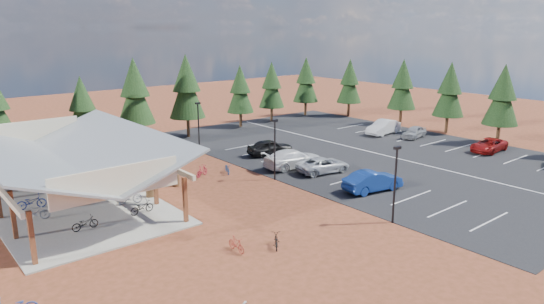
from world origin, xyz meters
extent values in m
plane|color=#582F17|center=(0.00, 0.00, 0.00)|extent=(140.00, 140.00, 0.00)
cube|color=black|center=(18.50, 3.00, 0.02)|extent=(27.00, 44.00, 0.04)
cube|color=gray|center=(-10.00, 7.00, 0.05)|extent=(10.60, 18.60, 0.10)
cube|color=#533017|center=(-14.60, -1.40, 1.60)|extent=(0.25, 0.25, 3.00)
cube|color=#533017|center=(-14.60, 2.80, 1.60)|extent=(0.25, 0.25, 3.00)
cube|color=#533017|center=(-5.40, -1.40, 1.60)|extent=(0.25, 0.25, 3.00)
cube|color=#533017|center=(-5.40, 2.80, 1.60)|extent=(0.25, 0.25, 3.00)
cube|color=#533017|center=(-5.40, 7.00, 1.60)|extent=(0.25, 0.25, 3.00)
cube|color=#533017|center=(-5.40, 11.20, 1.60)|extent=(0.25, 0.25, 3.00)
cube|color=#533017|center=(-5.40, 15.40, 1.60)|extent=(0.25, 0.25, 3.00)
cube|color=beige|center=(-5.00, 7.00, 3.10)|extent=(0.22, 18.00, 0.35)
cube|color=slate|center=(-12.90, 7.00, 4.00)|extent=(5.85, 19.40, 2.13)
cube|color=slate|center=(-7.10, 7.00, 4.00)|extent=(5.85, 19.40, 2.13)
cube|color=beige|center=(-10.00, -2.00, 3.90)|extent=(7.50, 0.15, 1.80)
cube|color=beige|center=(-10.00, 16.00, 3.90)|extent=(7.50, 0.15, 1.80)
cylinder|color=black|center=(5.00, -10.00, 2.50)|extent=(0.14, 0.14, 5.00)
cube|color=black|center=(5.00, -10.00, 5.05)|extent=(0.50, 0.25, 0.18)
cylinder|color=black|center=(5.00, 2.00, 2.50)|extent=(0.14, 0.14, 5.00)
cube|color=black|center=(5.00, 2.00, 5.05)|extent=(0.50, 0.25, 0.18)
cylinder|color=black|center=(5.00, 14.00, 2.50)|extent=(0.14, 0.14, 5.00)
cube|color=black|center=(5.00, 14.00, 5.05)|extent=(0.50, 0.25, 0.18)
cylinder|color=#4B311A|center=(-5.06, 4.53, 0.45)|extent=(0.60, 0.60, 0.90)
cylinder|color=#4B311A|center=(-2.20, 5.81, 0.45)|extent=(0.60, 0.60, 0.90)
cylinder|color=#382314|center=(-3.90, 21.42, 0.95)|extent=(0.36, 0.36, 1.90)
cone|color=black|center=(-3.90, 21.42, 4.17)|extent=(3.34, 3.34, 4.55)
cone|color=black|center=(-3.90, 21.42, 6.07)|extent=(2.58, 2.58, 3.42)
cylinder|color=#382314|center=(1.81, 21.55, 1.14)|extent=(0.36, 0.36, 2.28)
cone|color=black|center=(1.81, 21.55, 5.03)|extent=(4.02, 4.02, 5.48)
cone|color=black|center=(1.81, 21.55, 7.31)|extent=(3.11, 3.11, 4.11)
cylinder|color=#382314|center=(7.80, 21.01, 1.16)|extent=(0.36, 0.36, 2.33)
cone|color=black|center=(7.80, 21.01, 5.13)|extent=(4.10, 4.10, 5.59)
cone|color=black|center=(7.80, 21.01, 7.46)|extent=(3.17, 3.17, 4.19)
cylinder|color=#382314|center=(15.99, 21.95, 0.96)|extent=(0.36, 0.36, 1.92)
cone|color=black|center=(15.99, 21.95, 4.23)|extent=(3.39, 3.39, 4.62)
cone|color=black|center=(15.99, 21.95, 6.16)|extent=(2.62, 2.62, 3.46)
cylinder|color=#382314|center=(21.55, 22.44, 0.98)|extent=(0.36, 0.36, 1.96)
cone|color=black|center=(21.55, 22.44, 4.31)|extent=(3.45, 3.45, 4.70)
cone|color=black|center=(21.55, 22.44, 6.27)|extent=(2.66, 2.66, 3.52)
cylinder|color=#382314|center=(28.23, 22.83, 1.02)|extent=(0.36, 0.36, 2.04)
cone|color=black|center=(28.23, 22.83, 4.49)|extent=(3.59, 3.59, 4.90)
cone|color=black|center=(28.23, 22.83, 6.53)|extent=(2.77, 2.77, 3.67)
cylinder|color=#382314|center=(32.35, -3.53, 1.06)|extent=(0.36, 0.36, 2.12)
cone|color=black|center=(32.35, -3.53, 4.67)|extent=(3.73, 3.73, 5.09)
cone|color=black|center=(32.35, -3.53, 6.79)|extent=(2.88, 2.88, 3.82)
cylinder|color=#382314|center=(33.11, 3.16, 1.04)|extent=(0.36, 0.36, 2.08)
cone|color=black|center=(33.11, 3.16, 4.58)|extent=(3.66, 3.66, 4.99)
cone|color=black|center=(33.11, 3.16, 6.66)|extent=(2.83, 2.83, 3.74)
cylinder|color=#382314|center=(33.37, 10.03, 1.04)|extent=(0.36, 0.36, 2.08)
cone|color=black|center=(33.37, 10.03, 4.57)|extent=(3.66, 3.66, 4.99)
cone|color=black|center=(33.37, 10.03, 6.65)|extent=(2.83, 2.83, 3.74)
cylinder|color=#382314|center=(32.67, 18.50, 0.99)|extent=(0.36, 0.36, 1.98)
cone|color=black|center=(32.67, 18.50, 4.36)|extent=(3.49, 3.49, 4.76)
cone|color=black|center=(32.67, 18.50, 6.34)|extent=(2.70, 2.70, 3.57)
imported|color=black|center=(-10.94, 1.45, 0.53)|extent=(1.64, 0.58, 0.86)
imported|color=#9C9FA5|center=(-12.87, 5.04, 0.62)|extent=(1.80, 0.87, 1.04)
imported|color=navy|center=(-12.54, 7.50, 0.60)|extent=(2.00, 1.01, 1.00)
imported|color=maroon|center=(-10.75, 14.66, 0.56)|extent=(1.58, 0.56, 0.93)
imported|color=black|center=(-7.01, 1.73, 0.55)|extent=(1.77, 0.76, 0.90)
imported|color=gray|center=(-6.86, 4.05, 0.64)|extent=(1.86, 1.04, 1.08)
imported|color=#1D549B|center=(-6.41, 7.58, 0.53)|extent=(1.68, 0.76, 0.85)
imported|color=maroon|center=(-7.50, 13.61, 0.65)|extent=(1.90, 1.04, 1.10)
imported|color=maroon|center=(-5.31, -6.92, 0.45)|extent=(0.44, 1.50, 0.90)
imported|color=black|center=(-3.22, -7.95, 0.40)|extent=(1.36, 1.55, 0.81)
imported|color=navy|center=(3.00, 6.07, 0.44)|extent=(1.22, 1.78, 0.89)
imported|color=maroon|center=(0.82, 6.73, 0.49)|extent=(1.66, 1.10, 0.97)
imported|color=navy|center=(8.98, -5.12, 0.84)|extent=(5.09, 2.55, 1.60)
imported|color=#AAADB3|center=(9.58, 0.84, 0.71)|extent=(5.17, 3.09, 1.35)
imported|color=silver|center=(8.57, 3.65, 0.87)|extent=(5.95, 3.01, 1.66)
imported|color=black|center=(9.81, 8.46, 0.83)|extent=(4.89, 2.72, 1.57)
imported|color=maroon|center=(27.91, -4.78, 0.71)|extent=(4.96, 2.49, 1.35)
imported|color=gray|center=(27.54, 3.89, 0.72)|extent=(4.17, 2.23, 1.35)
imported|color=silver|center=(26.43, 7.41, 0.88)|extent=(5.25, 2.30, 1.68)
camera|label=1|loc=(-19.89, -27.72, 12.36)|focal=32.00mm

